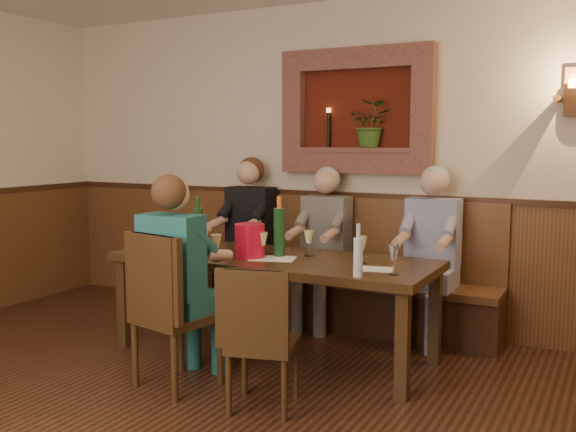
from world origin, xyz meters
name	(u,v)px	position (x,y,z in m)	size (l,w,h in m)	color
room_shell	(77,78)	(0.00, 0.00, 1.89)	(6.04, 6.04, 2.82)	beige
wainscoting	(88,349)	(0.00, 0.00, 0.59)	(6.02, 6.02, 1.15)	#553218
wall_niche	(360,116)	(0.24, 2.94, 1.81)	(1.36, 0.30, 1.06)	#4E160B
wall_sconce	(573,93)	(1.90, 2.93, 1.94)	(0.25, 0.20, 0.35)	#553218
dining_table	(273,266)	(0.00, 1.85, 0.68)	(2.40, 0.90, 0.75)	#34200F
bench	(326,287)	(0.00, 2.79, 0.33)	(3.00, 0.45, 1.11)	#381E0F
chair_near_left	(175,342)	(-0.26, 1.01, 0.30)	(0.54, 0.54, 1.03)	#34200F
chair_near_right	(263,368)	(0.42, 0.97, 0.25)	(0.48, 0.48, 0.88)	#34200F
person_bench_left	(246,251)	(-0.75, 2.69, 0.60)	(0.43, 0.53, 1.45)	black
person_bench_mid	(322,262)	(0.01, 2.69, 0.57)	(0.40, 0.49, 1.38)	#514D4A
person_bench_right	(429,271)	(0.94, 2.69, 0.58)	(0.41, 0.50, 1.40)	navy
person_chair_front	(181,299)	(-0.25, 1.07, 0.57)	(0.41, 0.50, 1.39)	#1C5062
spittoon_bucket	(250,241)	(-0.13, 1.73, 0.87)	(0.22, 0.22, 0.25)	red
wine_bottle_green_a	(279,231)	(0.04, 1.87, 0.94)	(0.10, 0.10, 0.45)	#19471E
wine_bottle_green_b	(198,227)	(-0.70, 1.89, 0.92)	(0.09, 0.09, 0.41)	#19471E
water_bottle	(358,256)	(0.82, 1.48, 0.88)	(0.07, 0.07, 0.34)	silver
tasting_sheet_a	(152,249)	(-1.00, 1.68, 0.75)	(0.32, 0.23, 0.00)	white
tasting_sheet_b	(273,258)	(0.05, 1.77, 0.75)	(0.32, 0.23, 0.00)	white
tasting_sheet_c	(374,269)	(0.83, 1.75, 0.75)	(0.25, 0.18, 0.00)	white
tasting_sheet_d	(209,257)	(-0.39, 1.59, 0.75)	(0.24, 0.17, 0.00)	white
wine_glass_0	(309,243)	(0.23, 1.99, 0.85)	(0.08, 0.08, 0.19)	#EFD58E
wine_glass_1	(361,250)	(0.68, 1.90, 0.85)	(0.08, 0.08, 0.19)	#EFD58E
wine_glass_2	(216,248)	(-0.26, 1.49, 0.85)	(0.08, 0.08, 0.19)	#EFD58E
wine_glass_3	(263,245)	(-0.02, 1.74, 0.85)	(0.08, 0.08, 0.19)	#EFD58E
wine_glass_4	(204,242)	(-0.50, 1.69, 0.85)	(0.08, 0.08, 0.19)	#EFD58E
wine_glass_5	(194,235)	(-0.76, 1.91, 0.85)	(0.08, 0.08, 0.19)	white
wine_glass_6	(162,237)	(-0.92, 1.71, 0.85)	(0.08, 0.08, 0.19)	#EFD58E
wine_glass_7	(393,260)	(1.00, 1.64, 0.85)	(0.08, 0.08, 0.19)	white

